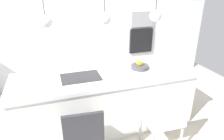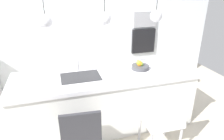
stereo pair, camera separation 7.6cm
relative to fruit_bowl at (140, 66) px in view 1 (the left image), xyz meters
The scene contains 13 objects.
floor 1.10m from the fruit_bowl, behind, with size 6.60×6.60×0.00m, color beige.
back_wall 1.75m from the fruit_bowl, 109.38° to the left, with size 6.00×0.10×2.60m, color white.
kitchen_island 0.75m from the fruit_bowl, behind, with size 2.72×0.86×0.90m.
sink_basin 0.94m from the fruit_bowl, behind, with size 0.56×0.40×0.02m, color #2D2D30.
faucet 0.96m from the fruit_bowl, 169.32° to the left, with size 0.02×0.17×0.22m.
fruit_bowl is the anchor object (origin of this frame).
microwave 1.78m from the fruit_bowl, 63.75° to the left, with size 0.54×0.08×0.34m, color #9E9EA3.
oven 1.72m from the fruit_bowl, 63.75° to the left, with size 0.56×0.08×0.56m, color black.
chair_near 1.41m from the fruit_bowl, 142.65° to the right, with size 0.49×0.48×0.91m.
chair_middle 0.91m from the fruit_bowl, 90.00° to the right, with size 0.49×0.46×0.89m.
pendant_light_left 1.53m from the fruit_bowl, behind, with size 0.17×0.17×0.77m.
pendant_light_center 0.95m from the fruit_bowl, behind, with size 0.17×0.17×0.77m.
pendant_light_right 0.79m from the fruit_bowl, 11.01° to the right, with size 0.17×0.17×0.77m.
Camera 1 is at (-0.75, -2.61, 2.12)m, focal length 32.18 mm.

